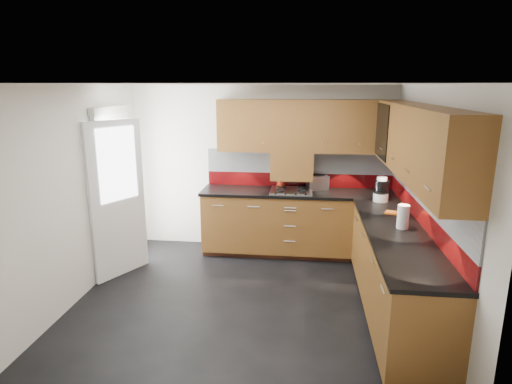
# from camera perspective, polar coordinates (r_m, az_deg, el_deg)

# --- Properties ---
(room) EXTENTS (4.00, 3.80, 2.64)m
(room) POSITION_cam_1_polar(r_m,az_deg,el_deg) (4.50, -1.57, 2.66)
(room) COLOR black
(base_cabinets) EXTENTS (2.70, 3.20, 0.95)m
(base_cabinets) POSITION_cam_1_polar(r_m,az_deg,el_deg) (5.46, 10.83, -7.13)
(base_cabinets) COLOR brown
(base_cabinets) RESTS_ON room
(countertop) EXTENTS (2.72, 3.22, 0.04)m
(countertop) POSITION_cam_1_polar(r_m,az_deg,el_deg) (5.30, 10.94, -2.31)
(countertop) COLOR black
(countertop) RESTS_ON base_cabinets
(backsplash) EXTENTS (2.70, 3.20, 0.54)m
(backsplash) POSITION_cam_1_polar(r_m,az_deg,el_deg) (5.46, 13.25, 1.21)
(backsplash) COLOR maroon
(backsplash) RESTS_ON countertop
(upper_cabinets) EXTENTS (2.50, 3.20, 0.72)m
(upper_cabinets) POSITION_cam_1_polar(r_m,az_deg,el_deg) (5.21, 13.29, 7.62)
(upper_cabinets) COLOR brown
(upper_cabinets) RESTS_ON room
(extractor_hood) EXTENTS (0.60, 0.33, 0.40)m
(extractor_hood) POSITION_cam_1_polar(r_m,az_deg,el_deg) (6.11, 4.84, 3.54)
(extractor_hood) COLOR brown
(extractor_hood) RESTS_ON room
(glass_cabinet) EXTENTS (0.32, 0.80, 0.66)m
(glass_cabinet) POSITION_cam_1_polar(r_m,az_deg,el_deg) (5.56, 17.95, 7.98)
(glass_cabinet) COLOR black
(glass_cabinet) RESTS_ON room
(back_door) EXTENTS (0.42, 1.19, 2.04)m
(back_door) POSITION_cam_1_polar(r_m,az_deg,el_deg) (5.82, -18.06, -0.13)
(back_door) COLOR white
(back_door) RESTS_ON room
(gas_hob) EXTENTS (0.58, 0.51, 0.05)m
(gas_hob) POSITION_cam_1_polar(r_m,az_deg,el_deg) (6.01, 4.72, 0.21)
(gas_hob) COLOR silver
(gas_hob) RESTS_ON countertop
(utensil_pot) EXTENTS (0.11, 0.11, 0.40)m
(utensil_pot) POSITION_cam_1_polar(r_m,az_deg,el_deg) (6.21, 3.38, 1.41)
(utensil_pot) COLOR red
(utensil_pot) RESTS_ON countertop
(toaster) EXTENTS (0.33, 0.26, 0.21)m
(toaster) POSITION_cam_1_polar(r_m,az_deg,el_deg) (6.16, 8.22, 1.26)
(toaster) COLOR silver
(toaster) RESTS_ON countertop
(food_processor) EXTENTS (0.19, 0.19, 0.32)m
(food_processor) POSITION_cam_1_polar(r_m,az_deg,el_deg) (5.69, 16.36, 0.23)
(food_processor) COLOR white
(food_processor) RESTS_ON countertop
(paper_towel) EXTENTS (0.15, 0.15, 0.25)m
(paper_towel) POSITION_cam_1_polar(r_m,az_deg,el_deg) (4.68, 19.02, -3.14)
(paper_towel) COLOR white
(paper_towel) RESTS_ON countertop
(orange_cloth) EXTENTS (0.19, 0.18, 0.02)m
(orange_cloth) POSITION_cam_1_polar(r_m,az_deg,el_deg) (5.22, 17.72, -2.64)
(orange_cloth) COLOR orange
(orange_cloth) RESTS_ON countertop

